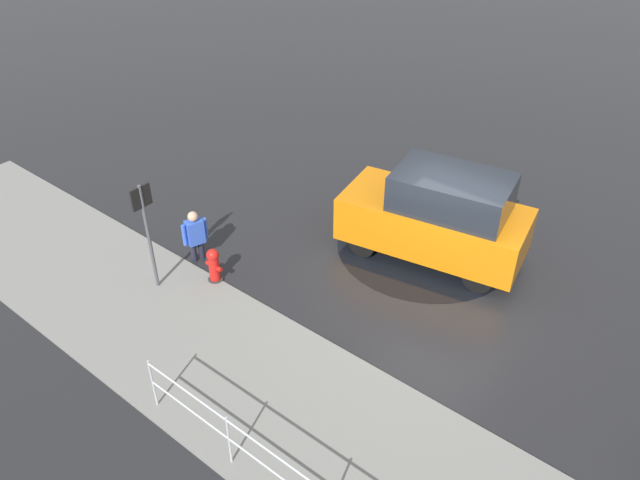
# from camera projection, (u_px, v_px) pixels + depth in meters

# --- Properties ---
(ground_plane) EXTENTS (60.00, 60.00, 0.00)m
(ground_plane) POSITION_uv_depth(u_px,v_px,m) (437.00, 289.00, 12.77)
(ground_plane) COLOR black
(kerb_strip) EXTENTS (24.00, 3.20, 0.04)m
(kerb_strip) POSITION_uv_depth(u_px,v_px,m) (306.00, 418.00, 10.08)
(kerb_strip) COLOR slate
(kerb_strip) RESTS_ON ground
(moving_hatchback) EXTENTS (4.14, 2.37, 2.06)m
(moving_hatchback) POSITION_uv_depth(u_px,v_px,m) (438.00, 216.00, 13.12)
(moving_hatchback) COLOR orange
(moving_hatchback) RESTS_ON ground
(fire_hydrant) EXTENTS (0.42, 0.31, 0.80)m
(fire_hydrant) POSITION_uv_depth(u_px,v_px,m) (214.00, 266.00, 12.75)
(fire_hydrant) COLOR red
(fire_hydrant) RESTS_ON ground
(pedestrian) EXTENTS (0.34, 0.54, 1.22)m
(pedestrian) POSITION_uv_depth(u_px,v_px,m) (195.00, 233.00, 13.20)
(pedestrian) COLOR blue
(pedestrian) RESTS_ON ground
(sign_post) EXTENTS (0.07, 0.44, 2.40)m
(sign_post) POSITION_uv_depth(u_px,v_px,m) (146.00, 223.00, 11.92)
(sign_post) COLOR #4C4C51
(sign_post) RESTS_ON ground
(puddle_patch) EXTENTS (3.93, 3.93, 0.01)m
(puddle_patch) POSITION_uv_depth(u_px,v_px,m) (425.00, 246.00, 13.98)
(puddle_patch) COLOR black
(puddle_patch) RESTS_ON ground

